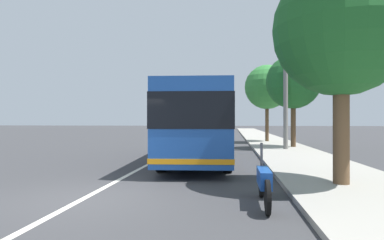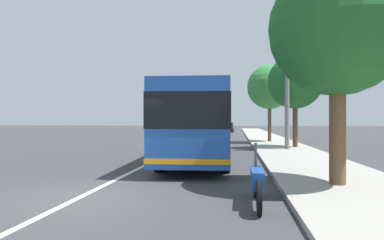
# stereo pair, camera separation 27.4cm
# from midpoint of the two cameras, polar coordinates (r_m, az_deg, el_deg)

# --- Properties ---
(ground_plane) EXTENTS (220.00, 220.00, 0.00)m
(ground_plane) POSITION_cam_midpoint_polar(r_m,az_deg,el_deg) (8.26, -19.09, -12.69)
(ground_plane) COLOR #38383A
(sidewalk_curb) EXTENTS (110.00, 3.60, 0.14)m
(sidewalk_curb) POSITION_cam_midpoint_polar(r_m,az_deg,el_deg) (17.61, 16.67, -5.75)
(sidewalk_curb) COLOR #9E998E
(sidewalk_curb) RESTS_ON ground
(lane_divider_line) EXTENTS (110.00, 0.16, 0.01)m
(lane_divider_line) POSITION_cam_midpoint_polar(r_m,az_deg,el_deg) (17.70, -4.78, -5.94)
(lane_divider_line) COLOR silver
(lane_divider_line) RESTS_ON ground
(coach_bus) EXTENTS (10.97, 3.20, 3.12)m
(coach_bus) POSITION_cam_midpoint_polar(r_m,az_deg,el_deg) (14.99, 0.53, -0.20)
(coach_bus) COLOR #1E4C9E
(coach_bus) RESTS_ON ground
(motorcycle_angled) EXTENTS (2.17, 0.25, 1.29)m
(motorcycle_angled) POSITION_cam_midpoint_polar(r_m,az_deg,el_deg) (7.28, 11.27, -10.50)
(motorcycle_angled) COLOR black
(motorcycle_angled) RESTS_ON ground
(car_far_distant) EXTENTS (4.00, 2.11, 1.51)m
(car_far_distant) POSITION_cam_midpoint_polar(r_m,az_deg,el_deg) (52.48, 5.31, -1.29)
(car_far_distant) COLOR black
(car_far_distant) RESTS_ON ground
(car_oncoming) EXTENTS (4.48, 2.19, 1.46)m
(car_oncoming) POSITION_cam_midpoint_polar(r_m,az_deg,el_deg) (41.98, -0.79, -1.63)
(car_oncoming) COLOR silver
(car_oncoming) RESTS_ON ground
(roadside_tree_near_camera) EXTENTS (3.55, 3.55, 6.00)m
(roadside_tree_near_camera) POSITION_cam_midpoint_polar(r_m,az_deg,el_deg) (9.77, 23.60, 14.08)
(roadside_tree_near_camera) COLOR brown
(roadside_tree_near_camera) RESTS_ON ground
(roadside_tree_mid_block) EXTENTS (3.43, 3.43, 5.99)m
(roadside_tree_mid_block) POSITION_cam_midpoint_polar(r_m,az_deg,el_deg) (22.05, 16.75, 6.28)
(roadside_tree_mid_block) COLOR brown
(roadside_tree_mid_block) RESTS_ON ground
(roadside_tree_far_block) EXTENTS (3.59, 3.59, 6.34)m
(roadside_tree_far_block) POSITION_cam_midpoint_polar(r_m,az_deg,el_deg) (27.56, 12.55, 5.55)
(roadside_tree_far_block) COLOR brown
(roadside_tree_far_block) RESTS_ON ground
(utility_pole) EXTENTS (0.26, 0.26, 8.77)m
(utility_pole) POSITION_cam_midpoint_polar(r_m,az_deg,el_deg) (20.29, 15.49, 7.20)
(utility_pole) COLOR slate
(utility_pole) RESTS_ON ground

